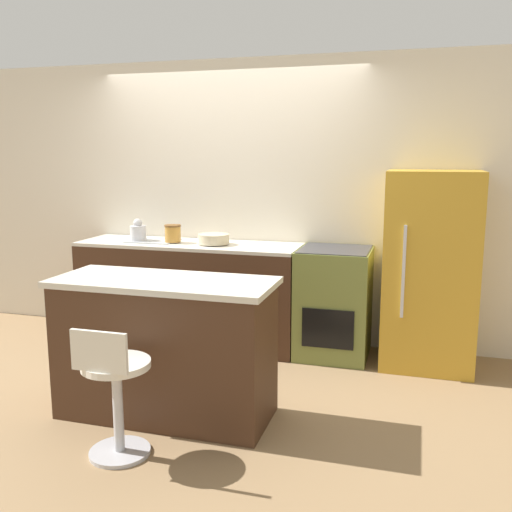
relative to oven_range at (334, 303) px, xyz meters
name	(u,v)px	position (x,y,z in m)	size (l,w,h in m)	color
ground_plane	(209,355)	(-1.04, -0.33, -0.47)	(14.00, 14.00, 0.00)	#8E704C
wall_back	(232,201)	(-1.04, 0.34, 0.83)	(8.00, 0.06, 2.60)	silver
back_counter	(190,292)	(-1.35, 0.00, 0.00)	(2.06, 0.62, 0.95)	#422819
kitchen_island	(165,348)	(-0.91, -1.48, 0.00)	(1.46, 0.61, 0.94)	#422819
oven_range	(334,303)	(0.00, 0.00, 0.00)	(0.61, 0.63, 0.95)	olive
refrigerator	(430,270)	(0.78, -0.01, 0.33)	(0.73, 0.66, 1.61)	gold
stool_chair	(115,391)	(-0.95, -2.06, -0.07)	(0.40, 0.40, 0.81)	#B7B7BC
kettle	(138,231)	(-1.84, -0.03, 0.56)	(0.15, 0.15, 0.20)	silver
mixing_bowl	(214,239)	(-1.09, -0.03, 0.52)	(0.28, 0.28, 0.09)	#C1B28E
canister_jar	(173,233)	(-1.49, -0.03, 0.55)	(0.15, 0.15, 0.16)	#B77F33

